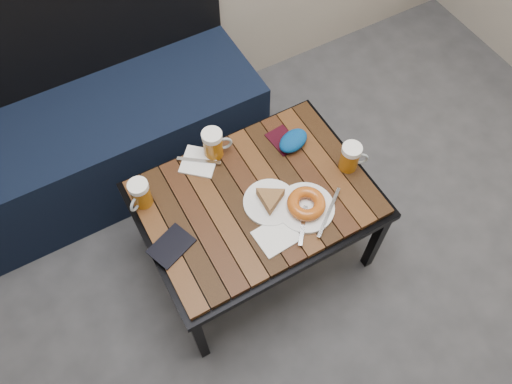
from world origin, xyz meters
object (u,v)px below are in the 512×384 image
passport_burgundy (283,140)px  beer_mug_left (140,194)px  bench (100,136)px  passport_navy (171,246)px  beer_mug_right (351,157)px  plate_pie (270,200)px  beer_mug_centre (213,144)px  knit_pouch (293,141)px  cafe_table (256,202)px  plate_bagel (306,205)px

passport_burgundy → beer_mug_left: bearing=173.3°
bench → passport_navy: size_ratio=9.78×
beer_mug_right → plate_pie: size_ratio=0.61×
beer_mug_right → plate_pie: beer_mug_right is taller
beer_mug_right → bench: bearing=163.8°
passport_navy → beer_mug_centre: bearing=111.1°
passport_navy → knit_pouch: bearing=84.5°
beer_mug_right → passport_burgundy: bearing=153.4°
beer_mug_right → cafe_table: bearing=-159.6°
cafe_table → passport_burgundy: passport_burgundy is taller
beer_mug_centre → passport_burgundy: (0.26, -0.07, -0.06)m
cafe_table → bench: bearing=119.0°
beer_mug_left → plate_pie: 0.45m
beer_mug_right → passport_navy: 0.71m
plate_pie → plate_bagel: (0.10, -0.08, 0.00)m
beer_mug_left → beer_mug_centre: size_ratio=0.94×
beer_mug_centre → plate_pie: beer_mug_centre is taller
bench → cafe_table: (0.39, -0.70, 0.16)m
beer_mug_left → plate_bagel: beer_mug_left is taller
beer_mug_left → passport_burgundy: size_ratio=0.93×
cafe_table → plate_pie: (0.03, -0.05, 0.07)m
beer_mug_left → beer_mug_right: beer_mug_right is taller
beer_mug_left → plate_bagel: (0.49, -0.31, -0.03)m
plate_bagel → passport_burgundy: (0.08, 0.30, -0.02)m
cafe_table → beer_mug_right: bearing=-8.6°
beer_mug_left → beer_mug_right: size_ratio=0.98×
beer_mug_centre → beer_mug_right: 0.50m
bench → beer_mug_right: size_ratio=11.99×
beer_mug_left → plate_pie: bearing=113.7°
beer_mug_right → passport_navy: bearing=-152.8°
bench → cafe_table: 0.82m
cafe_table → beer_mug_centre: beer_mug_centre is taller
knit_pouch → passport_navy: bearing=-164.4°
beer_mug_left → knit_pouch: size_ratio=0.90×
cafe_table → beer_mug_left: bearing=154.3°
passport_burgundy → knit_pouch: size_ratio=0.96×
knit_pouch → bench: bearing=137.3°
beer_mug_left → beer_mug_centre: bearing=155.2°
cafe_table → plate_pie: size_ratio=4.39×
beer_mug_right → passport_navy: size_ratio=0.82×
beer_mug_right → passport_burgundy: size_ratio=0.95×
beer_mug_centre → plate_bagel: size_ratio=0.49×
beer_mug_centre → passport_burgundy: 0.27m
bench → plate_pie: (0.42, -0.75, 0.22)m
beer_mug_centre → bench: bearing=140.9°
bench → knit_pouch: 0.88m
beer_mug_left → passport_burgundy: 0.58m
beer_mug_centre → knit_pouch: beer_mug_centre is taller
plate_pie → passport_navy: plate_pie is taller
bench → passport_navy: bench is taller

